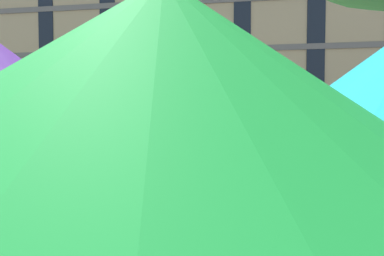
{
  "coord_description": "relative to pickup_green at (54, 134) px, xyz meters",
  "views": [
    {
      "loc": [
        1.58,
        -10.56,
        1.91
      ],
      "look_at": [
        -0.24,
        3.2,
        1.4
      ],
      "focal_mm": 27.38,
      "sensor_mm": 36.0,
      "label": 1
    }
  ],
  "objects": [
    {
      "name": "patio_umbrella",
      "position": [
        9.04,
        -12.7,
        0.95
      ],
      "size": [
        3.06,
        3.06,
        2.27
      ],
      "color": "silver",
      "rests_on": "ground"
    },
    {
      "name": "sedan_silver_midblock",
      "position": [
        11.88,
        -0.0,
        -0.08
      ],
      "size": [
        4.4,
        1.98,
        1.78
      ],
      "color": "#A8AAB2",
      "rests_on": "ground"
    },
    {
      "name": "apartment_building",
      "position": [
        7.6,
        11.29,
        6.97
      ],
      "size": [
        46.05,
        12.08,
        16.0
      ],
      "color": "tan",
      "rests_on": "ground"
    },
    {
      "name": "street_tree_left",
      "position": [
        -0.61,
        3.18,
        2.52
      ],
      "size": [
        3.03,
        3.17,
        5.22
      ],
      "color": "brown",
      "rests_on": "ground"
    },
    {
      "name": "pickup_green",
      "position": [
        0.0,
        0.0,
        0.0
      ],
      "size": [
        5.1,
        2.12,
        2.2
      ],
      "color": "#195933",
      "rests_on": "ground"
    },
    {
      "name": "ground_plane",
      "position": [
        7.6,
        -3.7,
        -1.03
      ],
      "size": [
        120.0,
        120.0,
        0.0
      ],
      "primitive_type": "plane",
      "color": "#38383A"
    },
    {
      "name": "sidewalk_far",
      "position": [
        7.6,
        3.1,
        -0.97
      ],
      "size": [
        56.0,
        3.6,
        0.12
      ],
      "primitive_type": "cube",
      "color": "gray",
      "rests_on": "ground"
    },
    {
      "name": "sedan_silver",
      "position": [
        6.03,
        -0.0,
        -0.08
      ],
      "size": [
        4.4,
        1.98,
        1.78
      ],
      "color": "#A8AAB2",
      "rests_on": "ground"
    }
  ]
}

